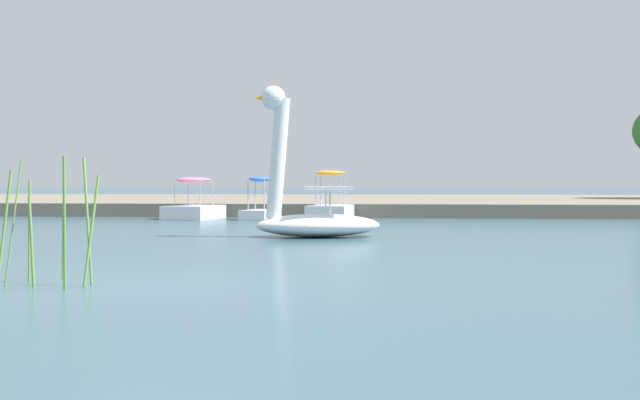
{
  "coord_description": "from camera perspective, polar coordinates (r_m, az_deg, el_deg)",
  "views": [
    {
      "loc": [
        2.88,
        -9.98,
        1.25
      ],
      "look_at": [
        0.63,
        11.97,
        0.79
      ],
      "focal_mm": 46.85,
      "sensor_mm": 36.0,
      "label": 1
    }
  ],
  "objects": [
    {
      "name": "ground_plane",
      "position": [
        10.46,
        -10.22,
        -5.71
      ],
      "size": [
        400.48,
        400.48,
        0.0
      ],
      "primitive_type": "plane",
      "color": "#385966"
    },
    {
      "name": "shore_bank_far",
      "position": [
        41.72,
        1.88,
        -0.19
      ],
      "size": [
        122.78,
        24.34,
        0.49
      ],
      "primitive_type": "cube",
      "color": "slate",
      "rests_on": "ground_plane"
    },
    {
      "name": "swan_boat",
      "position": [
        19.27,
        -0.62,
        -0.58
      ],
      "size": [
        3.12,
        2.13,
        3.48
      ],
      "color": "white",
      "rests_on": "ground_plane"
    },
    {
      "name": "pedal_boat_orange",
      "position": [
        28.28,
        0.71,
        -0.46
      ],
      "size": [
        1.51,
        2.43,
        1.68
      ],
      "color": "white",
      "rests_on": "ground_plane"
    },
    {
      "name": "pedal_boat_blue",
      "position": [
        28.19,
        -4.14,
        -0.53
      ],
      "size": [
        1.15,
        1.91,
        1.47
      ],
      "color": "white",
      "rests_on": "ground_plane"
    },
    {
      "name": "pedal_boat_pink",
      "position": [
        29.06,
        -8.61,
        -0.46
      ],
      "size": [
        1.8,
        2.58,
        1.44
      ],
      "color": "white",
      "rests_on": "ground_plane"
    },
    {
      "name": "reed_clump_foreground",
      "position": [
        10.77,
        -20.07,
        -1.96
      ],
      "size": [
        2.73,
        1.44,
        1.57
      ],
      "color": "#669942",
      "rests_on": "ground_plane"
    }
  ]
}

